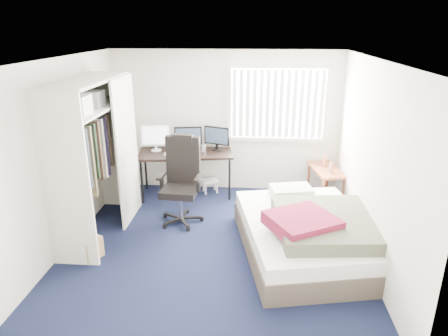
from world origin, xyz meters
name	(u,v)px	position (x,y,z in m)	size (l,w,h in m)	color
ground	(214,245)	(0.00, 0.00, 0.00)	(4.20, 4.20, 0.00)	black
room_shell	(213,140)	(0.00, 0.00, 1.51)	(4.20, 4.20, 4.20)	silver
window_assembly	(278,104)	(0.90, 2.04, 1.60)	(1.72, 0.09, 1.32)	white
closet	(94,143)	(-1.67, 0.27, 1.35)	(0.64, 1.84, 2.22)	beige
desk	(186,150)	(-0.68, 1.75, 0.82)	(1.71, 1.00, 1.25)	black
office_chair	(182,189)	(-0.57, 0.73, 0.51)	(0.67, 0.67, 1.34)	black
footstool	(210,183)	(-0.26, 1.85, 0.18)	(0.35, 0.32, 0.24)	white
nightstand	(326,172)	(1.75, 1.63, 0.52)	(0.58, 0.92, 0.77)	brown
bed	(309,233)	(1.27, -0.09, 0.30)	(2.02, 2.44, 0.71)	#463C32
pine_box	(85,247)	(-1.65, -0.42, 0.14)	(0.38, 0.28, 0.28)	#A67C53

